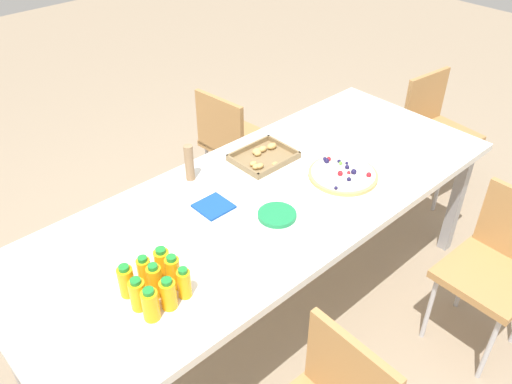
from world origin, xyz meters
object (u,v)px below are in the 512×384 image
at_px(juice_bottle_0, 151,305).
at_px(fruit_pizza, 343,174).
at_px(plate_stack, 277,215).
at_px(napkin_stack, 214,206).
at_px(snack_tray, 263,157).
at_px(cardboard_tube, 189,163).
at_px(juice_bottle_1, 168,294).
at_px(juice_bottle_8, 162,263).
at_px(juice_bottle_3, 138,294).
at_px(juice_bottle_4, 155,281).
at_px(chair_far_right, 233,139).
at_px(juice_bottle_7, 145,272).
at_px(party_table, 265,207).
at_px(chair_end, 435,125).
at_px(juice_bottle_2, 184,283).
at_px(juice_bottle_6, 126,281).
at_px(chair_near_right, 499,262).
at_px(juice_bottle_5, 173,272).

height_order(juice_bottle_0, fruit_pizza, juice_bottle_0).
height_order(plate_stack, napkin_stack, plate_stack).
xyz_separation_m(fruit_pizza, napkin_stack, (-0.63, 0.24, -0.01)).
height_order(snack_tray, cardboard_tube, cardboard_tube).
distance_m(juice_bottle_1, plate_stack, 0.67).
height_order(juice_bottle_1, juice_bottle_8, juice_bottle_8).
xyz_separation_m(juice_bottle_0, juice_bottle_3, (-0.01, 0.07, -0.00)).
bearing_deg(juice_bottle_8, juice_bottle_0, -135.74).
distance_m(juice_bottle_8, napkin_stack, 0.47).
bearing_deg(juice_bottle_4, juice_bottle_0, -132.05).
relative_size(juice_bottle_1, plate_stack, 0.78).
bearing_deg(chair_far_right, juice_bottle_7, -58.73).
relative_size(party_table, snack_tray, 8.15).
xyz_separation_m(chair_end, juice_bottle_2, (-2.27, -0.29, 0.31)).
height_order(juice_bottle_7, juice_bottle_8, same).
relative_size(chair_end, juice_bottle_1, 6.14).
relative_size(party_table, juice_bottle_0, 17.84).
distance_m(fruit_pizza, cardboard_tube, 0.76).
bearing_deg(juice_bottle_8, chair_end, 3.86).
relative_size(party_table, chair_end, 3.00).
relative_size(juice_bottle_2, cardboard_tube, 0.71).
xyz_separation_m(chair_end, fruit_pizza, (-1.23, -0.19, 0.26)).
bearing_deg(juice_bottle_8, party_table, 8.94).
xyz_separation_m(juice_bottle_6, cardboard_tube, (0.63, 0.45, 0.03)).
bearing_deg(fruit_pizza, juice_bottle_4, -178.46).
distance_m(party_table, napkin_stack, 0.25).
distance_m(juice_bottle_2, cardboard_tube, 0.77).
relative_size(juice_bottle_0, juice_bottle_8, 1.02).
height_order(juice_bottle_0, juice_bottle_7, juice_bottle_0).
height_order(snack_tray, plate_stack, snack_tray).
height_order(juice_bottle_4, cardboard_tube, cardboard_tube).
height_order(juice_bottle_6, fruit_pizza, juice_bottle_6).
height_order(juice_bottle_1, cardboard_tube, cardboard_tube).
xyz_separation_m(juice_bottle_2, juice_bottle_4, (-0.08, 0.08, 0.01)).
bearing_deg(cardboard_tube, chair_far_right, 35.21).
relative_size(chair_near_right, juice_bottle_5, 5.53).
bearing_deg(plate_stack, chair_end, 6.55).
bearing_deg(juice_bottle_0, napkin_stack, 31.86).
height_order(juice_bottle_1, plate_stack, juice_bottle_1).
bearing_deg(chair_near_right, plate_stack, 47.55).
distance_m(juice_bottle_0, juice_bottle_5, 0.17).
distance_m(juice_bottle_5, snack_tray, 0.97).
relative_size(juice_bottle_0, juice_bottle_6, 0.99).
relative_size(juice_bottle_3, fruit_pizza, 0.41).
relative_size(chair_end, plate_stack, 4.80).
bearing_deg(juice_bottle_2, napkin_stack, 39.72).
relative_size(juice_bottle_0, juice_bottle_5, 0.93).
distance_m(chair_end, juice_bottle_0, 2.46).
relative_size(chair_far_right, juice_bottle_0, 5.94).
height_order(chair_near_right, snack_tray, chair_near_right).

